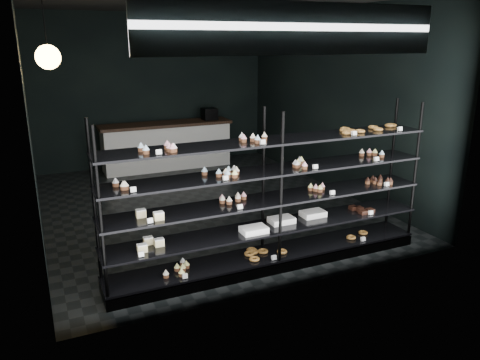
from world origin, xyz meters
The scene contains 5 objects.
room centered at (0.00, 0.00, 1.60)m, with size 5.01×6.01×3.20m.
display_shelf centered at (-0.03, -2.45, 0.63)m, with size 4.00×0.50×1.91m.
signage centered at (0.00, -2.93, 2.75)m, with size 3.30×0.05×0.50m.
pendant_lamp centered at (-2.20, -0.93, 2.45)m, with size 0.29×0.29×0.87m.
service_counter centered at (0.12, 2.50, 0.50)m, with size 2.77×0.65×1.23m.
Camera 1 is at (-2.47, -7.02, 2.64)m, focal length 35.00 mm.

